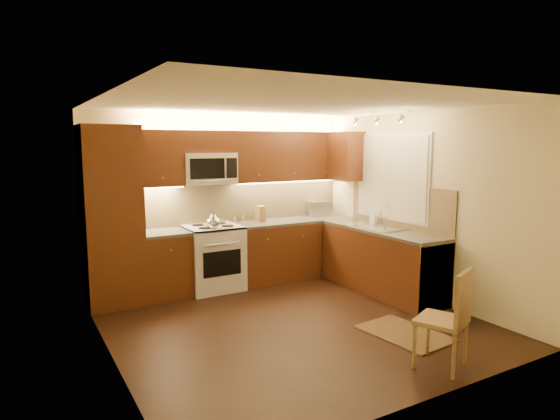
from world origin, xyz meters
TOP-DOWN VIEW (x-y plane):
  - floor at (0.00, 0.00)m, footprint 4.00×4.00m
  - ceiling at (0.00, 0.00)m, footprint 4.00×4.00m
  - wall_back at (0.00, 2.00)m, footprint 4.00×0.01m
  - wall_front at (0.00, -2.00)m, footprint 4.00×0.01m
  - wall_left at (-2.00, 0.00)m, footprint 0.01×4.00m
  - wall_right at (2.00, 0.00)m, footprint 0.01×4.00m
  - pantry at (-1.65, 1.70)m, footprint 0.70×0.60m
  - base_cab_back_left at (-0.99, 1.70)m, footprint 0.62×0.60m
  - counter_back_left at (-0.99, 1.70)m, footprint 0.62×0.60m
  - base_cab_back_right at (1.04, 1.70)m, footprint 1.92×0.60m
  - counter_back_right at (1.04, 1.70)m, footprint 1.92×0.60m
  - base_cab_right at (1.70, 0.40)m, footprint 0.60×2.00m
  - counter_right at (1.70, 0.40)m, footprint 0.60×2.00m
  - dishwasher at (1.70, -0.30)m, footprint 0.58×0.60m
  - backsplash_back at (0.35, 1.99)m, footprint 3.30×0.02m
  - backsplash_right at (1.99, 0.40)m, footprint 0.02×2.00m
  - upper_cab_back_left at (-0.99, 1.82)m, footprint 0.62×0.35m
  - upper_cab_back_right at (1.04, 1.82)m, footprint 1.92×0.35m
  - upper_cab_bridge at (-0.30, 1.82)m, footprint 0.76×0.35m
  - upper_cab_right_corner at (1.82, 1.40)m, footprint 0.35×0.50m
  - stove at (-0.30, 1.68)m, footprint 0.76×0.65m
  - microwave at (-0.30, 1.81)m, footprint 0.76×0.38m
  - window_frame at (1.99, 0.55)m, footprint 0.03×1.44m
  - window_blinds at (1.97, 0.55)m, footprint 0.02×1.36m
  - sink at (1.70, 0.55)m, footprint 0.52×0.86m
  - faucet at (1.88, 0.55)m, footprint 0.20×0.04m
  - track_light_bar at (1.55, 0.40)m, footprint 0.04×1.20m
  - kettle at (-0.38, 1.46)m, footprint 0.25×0.25m
  - toaster_oven at (1.62, 1.86)m, footprint 0.46×0.39m
  - knife_block at (0.53, 1.80)m, footprint 0.12×0.18m
  - spice_jar_a at (0.14, 1.88)m, footprint 0.05×0.05m
  - spice_jar_b at (0.53, 1.81)m, footprint 0.05×0.05m
  - spice_jar_c at (0.30, 1.93)m, footprint 0.06×0.06m
  - spice_jar_d at (0.14, 1.88)m, footprint 0.05×0.05m
  - soap_bottle at (1.88, 0.80)m, footprint 0.10×0.10m
  - rug at (0.89, -0.90)m, footprint 0.73×1.01m
  - dining_chair at (0.62, -1.63)m, footprint 0.55×0.55m

SIDE VIEW (x-z plane):
  - floor at x=0.00m, z-range -0.01..0.01m
  - rug at x=0.89m, z-range 0.00..0.01m
  - base_cab_back_left at x=-0.99m, z-range 0.00..0.86m
  - base_cab_back_right at x=1.04m, z-range 0.00..0.86m
  - base_cab_right at x=1.70m, z-range 0.00..0.86m
  - dishwasher at x=1.70m, z-range 0.01..0.85m
  - stove at x=-0.30m, z-range 0.00..0.92m
  - dining_chair at x=0.62m, z-range 0.00..0.94m
  - counter_back_left at x=-0.99m, z-range 0.86..0.90m
  - counter_back_right at x=1.04m, z-range 0.86..0.90m
  - counter_right at x=1.70m, z-range 0.86..0.90m
  - spice_jar_a at x=0.14m, z-range 0.90..0.98m
  - spice_jar_d at x=0.14m, z-range 0.90..0.99m
  - spice_jar_b at x=0.53m, z-range 0.90..1.00m
  - spice_jar_c at x=0.30m, z-range 0.90..1.00m
  - sink at x=1.70m, z-range 0.90..1.05m
  - soap_bottle at x=1.88m, z-range 0.90..1.08m
  - knife_block at x=0.53m, z-range 0.90..1.14m
  - toaster_oven at x=1.62m, z-range 0.90..1.14m
  - kettle at x=-0.38m, z-range 0.92..1.15m
  - faucet at x=1.88m, z-range 0.90..1.20m
  - pantry at x=-1.65m, z-range 0.00..2.30m
  - backsplash_back at x=0.35m, z-range 0.90..1.50m
  - backsplash_right at x=1.99m, z-range 0.90..1.50m
  - wall_back at x=0.00m, z-range 0.00..2.50m
  - wall_front at x=0.00m, z-range 0.00..2.50m
  - wall_left at x=-2.00m, z-range 0.00..2.50m
  - wall_right at x=2.00m, z-range 0.00..2.50m
  - window_frame at x=1.99m, z-range 0.98..2.22m
  - window_blinds at x=1.97m, z-range 1.02..2.18m
  - microwave at x=-0.30m, z-range 1.50..1.94m
  - upper_cab_back_left at x=-0.99m, z-range 1.50..2.25m
  - upper_cab_back_right at x=1.04m, z-range 1.50..2.25m
  - upper_cab_right_corner at x=1.82m, z-range 1.50..2.25m
  - upper_cab_bridge at x=-0.30m, z-range 1.94..2.25m
  - track_light_bar at x=1.55m, z-range 2.44..2.48m
  - ceiling at x=0.00m, z-range 2.50..2.50m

